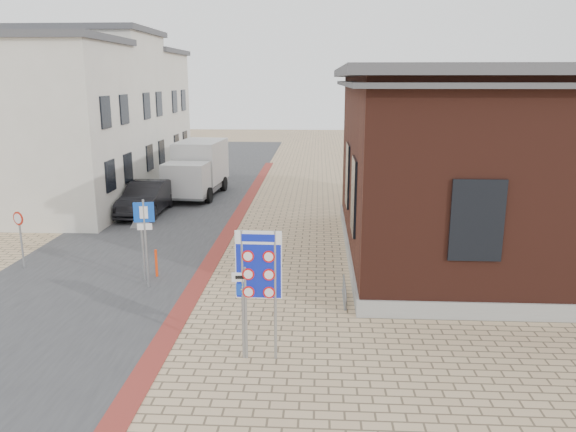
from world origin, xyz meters
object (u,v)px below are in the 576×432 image
(box_truck, at_px, (197,168))
(essen_sign, at_px, (245,299))
(sedan, at_px, (147,198))
(parking_sign, at_px, (145,227))
(bollard, at_px, (156,263))
(border_sign, at_px, (259,267))

(box_truck, height_order, essen_sign, box_truck)
(sedan, xyz_separation_m, parking_sign, (3.00, -9.82, 1.17))
(essen_sign, xyz_separation_m, bollard, (-3.68, 5.38, -1.01))
(box_truck, relative_size, essen_sign, 2.60)
(sedan, xyz_separation_m, border_sign, (7.00, -14.23, 1.46))
(box_truck, relative_size, parking_sign, 2.08)
(parking_sign, bearing_deg, sedan, 97.72)
(bollard, bearing_deg, box_truck, 96.10)
(sedan, xyz_separation_m, essen_sign, (6.68, -14.23, 0.69))
(border_sign, distance_m, parking_sign, 5.96)
(box_truck, distance_m, bollard, 13.47)
(essen_sign, bearing_deg, sedan, 109.87)
(sedan, bearing_deg, essen_sign, -64.06)
(border_sign, xyz_separation_m, essen_sign, (-0.32, 0.00, -0.77))
(essen_sign, relative_size, bollard, 2.40)
(parking_sign, height_order, bollard, parking_sign)
(parking_sign, bearing_deg, border_sign, -57.06)
(sedan, distance_m, border_sign, 15.93)
(box_truck, bearing_deg, bollard, -79.88)
(border_sign, bearing_deg, essen_sign, -178.94)
(box_truck, height_order, bollard, box_truck)
(box_truck, xyz_separation_m, bollard, (1.43, -13.35, -1.08))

